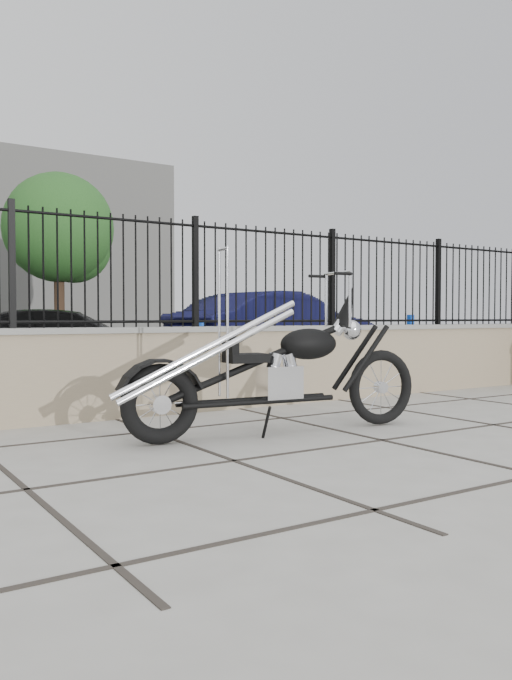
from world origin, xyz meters
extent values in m
plane|color=#99968E|center=(0.00, 0.00, 0.00)|extent=(90.00, 90.00, 0.00)
cube|color=gray|center=(0.00, 2.50, 0.48)|extent=(14.00, 0.36, 0.96)
cube|color=black|center=(0.00, 2.50, 1.56)|extent=(14.00, 0.08, 1.20)
imported|color=black|center=(1.11, 7.64, 0.60)|extent=(4.49, 3.10, 1.21)
imported|color=#0E0F33|center=(5.42, 7.21, 0.79)|extent=(4.99, 2.37, 1.58)
cylinder|color=#0B51A8|center=(2.40, 4.96, 0.49)|extent=(0.13, 0.13, 0.98)
cylinder|color=#0B50B3|center=(6.35, 4.33, 0.55)|extent=(0.16, 0.16, 1.11)
cylinder|color=#382619|center=(3.54, 16.28, 1.57)|extent=(0.31, 0.31, 3.15)
sphere|color=#266627|center=(3.54, 16.28, 3.98)|extent=(3.36, 3.36, 3.36)
camera|label=1|loc=(-2.52, -4.18, 1.07)|focal=35.00mm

